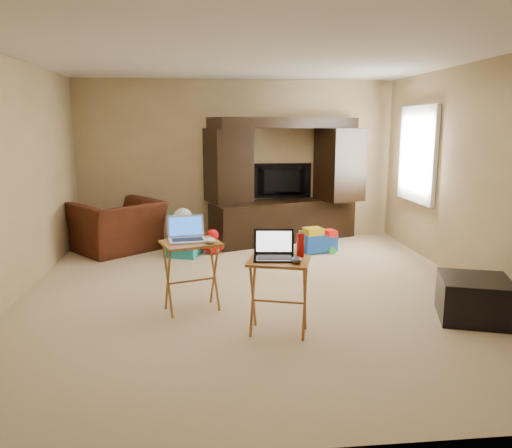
{
  "coord_description": "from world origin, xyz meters",
  "views": [
    {
      "loc": [
        -0.52,
        -5.23,
        1.81
      ],
      "look_at": [
        0.0,
        -0.2,
        0.8
      ],
      "focal_mm": 35.0,
      "sensor_mm": 36.0,
      "label": 1
    }
  ],
  "objects": [
    {
      "name": "floor",
      "position": [
        0.0,
        0.0,
        0.0
      ],
      "size": [
        5.5,
        5.5,
        0.0
      ],
      "primitive_type": "plane",
      "color": "#CEB98E",
      "rests_on": "ground"
    },
    {
      "name": "ceiling",
      "position": [
        0.0,
        0.0,
        2.5
      ],
      "size": [
        5.5,
        5.5,
        0.0
      ],
      "primitive_type": "plane",
      "rotation": [
        3.14,
        0.0,
        0.0
      ],
      "color": "silver",
      "rests_on": "ground"
    },
    {
      "name": "wall_back",
      "position": [
        0.0,
        2.75,
        1.25
      ],
      "size": [
        5.0,
        0.0,
        5.0
      ],
      "primitive_type": "plane",
      "rotation": [
        1.57,
        0.0,
        0.0
      ],
      "color": "tan",
      "rests_on": "ground"
    },
    {
      "name": "wall_front",
      "position": [
        0.0,
        -2.75,
        1.25
      ],
      "size": [
        5.0,
        0.0,
        5.0
      ],
      "primitive_type": "plane",
      "rotation": [
        -1.57,
        0.0,
        0.0
      ],
      "color": "tan",
      "rests_on": "ground"
    },
    {
      "name": "wall_left",
      "position": [
        -2.5,
        0.0,
        1.25
      ],
      "size": [
        0.0,
        5.5,
        5.5
      ],
      "primitive_type": "plane",
      "rotation": [
        1.57,
        0.0,
        1.57
      ],
      "color": "tan",
      "rests_on": "ground"
    },
    {
      "name": "wall_right",
      "position": [
        2.5,
        0.0,
        1.25
      ],
      "size": [
        0.0,
        5.5,
        5.5
      ],
      "primitive_type": "plane",
      "rotation": [
        1.57,
        0.0,
        -1.57
      ],
      "color": "tan",
      "rests_on": "ground"
    },
    {
      "name": "window_pane",
      "position": [
        2.48,
        1.55,
        1.4
      ],
      "size": [
        0.0,
        1.2,
        1.2
      ],
      "primitive_type": "plane",
      "rotation": [
        1.57,
        0.0,
        -1.57
      ],
      "color": "white",
      "rests_on": "ground"
    },
    {
      "name": "window_frame",
      "position": [
        2.46,
        1.55,
        1.4
      ],
      "size": [
        0.06,
        1.14,
        1.34
      ],
      "primitive_type": "cube",
      "color": "white",
      "rests_on": "ground"
    },
    {
      "name": "entertainment_center",
      "position": [
        0.72,
        2.43,
        0.96
      ],
      "size": [
        2.4,
        1.39,
        1.92
      ],
      "primitive_type": "cube",
      "rotation": [
        0.0,
        0.0,
        0.37
      ],
      "color": "black",
      "rests_on": "floor"
    },
    {
      "name": "television",
      "position": [
        0.72,
        2.66,
        0.92
      ],
      "size": [
        0.97,
        0.13,
        0.56
      ],
      "primitive_type": "imported",
      "rotation": [
        0.0,
        0.0,
        3.14
      ],
      "color": "black",
      "rests_on": "entertainment_center"
    },
    {
      "name": "recliner",
      "position": [
        -1.77,
        1.99,
        0.37
      ],
      "size": [
        1.49,
        1.48,
        0.73
      ],
      "primitive_type": "imported",
      "rotation": [
        0.0,
        0.0,
        3.84
      ],
      "color": "#40160D",
      "rests_on": "floor"
    },
    {
      "name": "child_rocker",
      "position": [
        -0.83,
        1.64,
        0.29
      ],
      "size": [
        0.57,
        0.61,
        0.58
      ],
      "primitive_type": null,
      "rotation": [
        0.0,
        0.0,
        -0.32
      ],
      "color": "#177A80",
      "rests_on": "floor"
    },
    {
      "name": "plush_toy",
      "position": [
        -0.42,
        1.67,
        0.18
      ],
      "size": [
        0.33,
        0.28,
        0.37
      ],
      "primitive_type": null,
      "color": "red",
      "rests_on": "floor"
    },
    {
      "name": "push_toy",
      "position": [
        1.1,
        1.61,
        0.18
      ],
      "size": [
        0.57,
        0.47,
        0.37
      ],
      "primitive_type": null,
      "rotation": [
        0.0,
        0.0,
        0.26
      ],
      "color": "blue",
      "rests_on": "floor"
    },
    {
      "name": "ottoman",
      "position": [
        1.99,
        -1.0,
        0.2
      ],
      "size": [
        0.79,
        0.79,
        0.4
      ],
      "primitive_type": "cube",
      "rotation": [
        0.0,
        0.0,
        -0.33
      ],
      "color": "black",
      "rests_on": "floor"
    },
    {
      "name": "tray_table_left",
      "position": [
        -0.67,
        -0.49,
        0.35
      ],
      "size": [
        0.64,
        0.57,
        0.69
      ],
      "primitive_type": "cube",
      "rotation": [
        0.0,
        0.0,
        0.32
      ],
      "color": "#9E6726",
      "rests_on": "floor"
    },
    {
      "name": "tray_table_right",
      "position": [
        0.1,
        -1.14,
        0.34
      ],
      "size": [
        0.61,
        0.54,
        0.67
      ],
      "primitive_type": "cube",
      "rotation": [
        0.0,
        0.0,
        -0.28
      ],
      "color": "#A96029",
      "rests_on": "floor"
    },
    {
      "name": "laptop_left",
      "position": [
        -0.7,
        -0.46,
        0.81
      ],
      "size": [
        0.4,
        0.35,
        0.24
      ],
      "primitive_type": "cube",
      "rotation": [
        0.0,
        0.0,
        0.15
      ],
      "color": "silver",
      "rests_on": "tray_table_left"
    },
    {
      "name": "laptop_right",
      "position": [
        0.06,
        -1.12,
        0.79
      ],
      "size": [
        0.38,
        0.33,
        0.24
      ],
      "primitive_type": "cube",
      "rotation": [
        0.0,
        0.0,
        -0.12
      ],
      "color": "black",
      "rests_on": "tray_table_right"
    },
    {
      "name": "mouse_left",
      "position": [
        -0.48,
        -0.56,
        0.72
      ],
      "size": [
        0.13,
        0.16,
        0.06
      ],
      "primitive_type": "ellipsoid",
      "rotation": [
        0.0,
        0.0,
        0.3
      ],
      "color": "silver",
      "rests_on": "tray_table_left"
    },
    {
      "name": "mouse_right",
      "position": [
        0.23,
        -1.26,
        0.7
      ],
      "size": [
        0.11,
        0.15,
        0.06
      ],
      "primitive_type": "ellipsoid",
      "rotation": [
        0.0,
        0.0,
        -0.16
      ],
      "color": "#38383C",
      "rests_on": "tray_table_right"
    },
    {
      "name": "water_bottle",
      "position": [
        0.3,
        -1.06,
        0.77
      ],
      "size": [
        0.07,
        0.07,
        0.21
      ],
      "primitive_type": "cylinder",
      "color": "red",
      "rests_on": "tray_table_right"
    }
  ]
}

